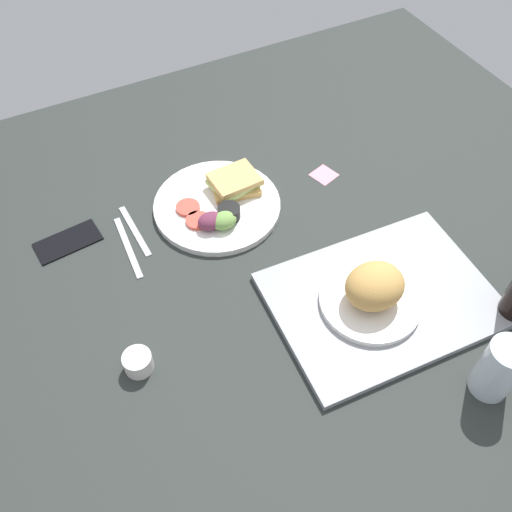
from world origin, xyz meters
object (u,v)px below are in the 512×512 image
at_px(serving_tray, 382,299).
at_px(sticky_note, 324,175).
at_px(knife, 128,247).
at_px(espresso_cup, 138,362).
at_px(drinking_glass, 499,369).
at_px(fork, 135,230).
at_px(cell_phone, 68,241).
at_px(bread_plate_near, 373,291).
at_px(plate_with_salad, 220,203).

height_order(serving_tray, sticky_note, serving_tray).
height_order(serving_tray, knife, serving_tray).
relative_size(serving_tray, espresso_cup, 8.04).
bearing_deg(drinking_glass, fork, -55.54).
bearing_deg(serving_tray, espresso_cup, -9.49).
relative_size(serving_tray, drinking_glass, 3.34).
relative_size(serving_tray, cell_phone, 3.13).
distance_m(bread_plate_near, espresso_cup, 0.48).
bearing_deg(fork, knife, -39.18).
xyz_separation_m(fork, cell_phone, (0.15, -0.04, 0.00)).
xyz_separation_m(plate_with_salad, sticky_note, (-0.28, 0.01, -0.02)).
distance_m(knife, cell_phone, 0.14).
xyz_separation_m(espresso_cup, knife, (-0.08, -0.30, -0.02)).
distance_m(serving_tray, cell_phone, 0.71).
bearing_deg(cell_phone, plate_with_salad, 164.26).
relative_size(plate_with_salad, knife, 1.58).
bearing_deg(cell_phone, serving_tray, 133.83).
xyz_separation_m(serving_tray, espresso_cup, (0.50, -0.08, 0.01)).
distance_m(bread_plate_near, sticky_note, 0.41).
relative_size(bread_plate_near, plate_with_salad, 0.69).
bearing_deg(serving_tray, drinking_glass, 104.71).
height_order(serving_tray, fork, serving_tray).
relative_size(plate_with_salad, sticky_note, 5.38).
height_order(drinking_glass, espresso_cup, drinking_glass).
distance_m(drinking_glass, sticky_note, 0.64).
relative_size(drinking_glass, fork, 0.79).
height_order(bread_plate_near, cell_phone, bread_plate_near).
xyz_separation_m(serving_tray, fork, (0.39, -0.42, -0.01)).
bearing_deg(plate_with_salad, sticky_note, 177.29).
relative_size(bread_plate_near, sticky_note, 3.72).
relative_size(bread_plate_near, fork, 1.23).
height_order(plate_with_salad, espresso_cup, plate_with_salad).
bearing_deg(drinking_glass, sticky_note, -92.57).
bearing_deg(knife, cell_phone, -120.73).
relative_size(bread_plate_near, drinking_glass, 1.54).
bearing_deg(sticky_note, knife, 0.29).
distance_m(fork, sticky_note, 0.49).
xyz_separation_m(drinking_glass, espresso_cup, (0.57, -0.33, -0.05)).
xyz_separation_m(bread_plate_near, sticky_note, (-0.12, -0.38, -0.05)).
bearing_deg(cell_phone, drinking_glass, 124.67).
distance_m(bread_plate_near, fork, 0.56).
bearing_deg(espresso_cup, plate_with_salad, -135.24).
xyz_separation_m(espresso_cup, sticky_note, (-0.60, -0.30, -0.02)).
distance_m(drinking_glass, cell_phone, 0.93).
bearing_deg(plate_with_salad, bread_plate_near, 111.58).
bearing_deg(plate_with_salad, fork, -6.65).
height_order(plate_with_salad, knife, plate_with_salad).
bearing_deg(drinking_glass, plate_with_salad, -68.61).
bearing_deg(bread_plate_near, espresso_cup, -10.05).
distance_m(serving_tray, sticky_note, 0.39).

